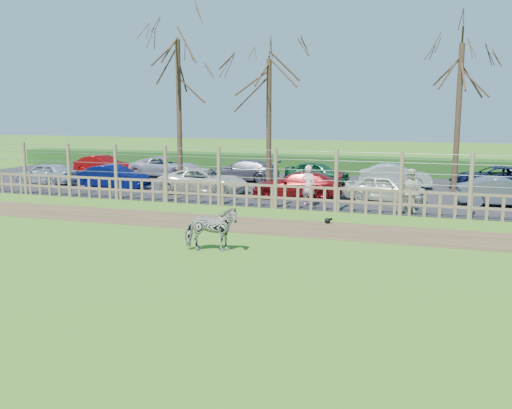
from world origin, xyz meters
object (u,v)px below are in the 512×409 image
(car_12, at_px, (494,178))
(tree_right, at_px, (460,83))
(tree_left, at_px, (178,78))
(tree_mid, at_px, (269,93))
(car_4, at_px, (386,188))
(car_1, at_px, (114,177))
(crow, at_px, (328,221))
(zebra, at_px, (211,229))
(car_10, at_px, (317,173))
(visitor_b, at_px, (410,191))
(car_5, at_px, (503,192))
(car_2, at_px, (204,181))
(car_8, at_px, (166,167))
(car_11, at_px, (395,176))
(visitor_a, at_px, (308,186))
(car_0, at_px, (46,174))
(car_3, at_px, (297,185))
(car_9, at_px, (243,170))
(car_7, at_px, (103,165))

(car_12, bearing_deg, tree_right, -44.38)
(tree_left, xyz_separation_m, tree_mid, (4.50, 1.00, -0.75))
(car_12, bearing_deg, car_4, -47.09)
(car_1, height_order, car_4, same)
(crow, relative_size, car_12, 0.07)
(zebra, bearing_deg, car_10, -15.26)
(visitor_b, xyz_separation_m, car_12, (3.62, 7.72, -0.26))
(tree_right, relative_size, car_5, 2.02)
(zebra, relative_size, car_2, 0.36)
(visitor_b, distance_m, car_1, 14.86)
(visitor_b, height_order, car_1, visitor_b)
(tree_left, bearing_deg, tree_right, 6.34)
(car_8, distance_m, car_11, 13.46)
(car_8, bearing_deg, car_4, -107.97)
(tree_mid, distance_m, car_1, 8.94)
(tree_right, distance_m, visitor_a, 8.92)
(car_10, distance_m, car_11, 4.19)
(tree_left, relative_size, car_8, 1.82)
(car_0, relative_size, car_11, 0.97)
(car_0, distance_m, car_2, 9.26)
(visitor_a, distance_m, crow, 3.64)
(visitor_b, bearing_deg, car_3, -5.52)
(tree_left, bearing_deg, visitor_a, -25.63)
(zebra, distance_m, car_1, 14.13)
(tree_right, xyz_separation_m, visitor_a, (-5.81, -5.19, -4.34))
(tree_mid, height_order, zebra, tree_mid)
(tree_mid, relative_size, crow, 24.01)
(visitor_a, xyz_separation_m, crow, (1.49, -3.22, -0.79))
(car_0, relative_size, car_9, 0.85)
(tree_left, height_order, car_1, tree_left)
(tree_left, relative_size, car_11, 2.16)
(zebra, xyz_separation_m, car_5, (8.60, 10.80, -0.02))
(car_10, bearing_deg, tree_right, -100.99)
(visitor_b, relative_size, car_10, 0.49)
(tree_left, xyz_separation_m, car_1, (-2.91, -1.69, -4.98))
(car_5, distance_m, car_12, 5.06)
(tree_left, height_order, tree_mid, tree_left)
(visitor_b, height_order, crow, visitor_b)
(tree_right, xyz_separation_m, car_7, (-20.39, 1.83, -4.60))
(car_2, bearing_deg, car_0, 87.43)
(car_4, bearing_deg, car_11, 7.84)
(car_1, bearing_deg, crow, -113.06)
(visitor_a, xyz_separation_m, car_4, (2.94, 2.17, -0.26))
(tree_mid, height_order, car_8, tree_mid)
(car_8, xyz_separation_m, car_9, (5.04, -0.43, 0.00))
(car_0, height_order, car_10, same)
(car_8, relative_size, car_10, 1.23)
(car_3, relative_size, car_12, 0.96)
(car_2, distance_m, car_8, 7.34)
(car_2, bearing_deg, car_11, -61.64)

